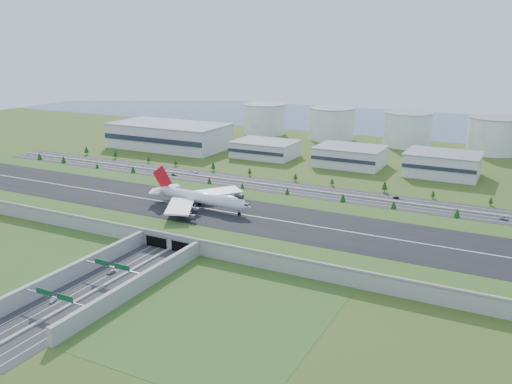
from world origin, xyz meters
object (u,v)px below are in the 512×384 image
at_px(car_2, 163,264).
at_px(car_4, 174,175).
at_px(fuel_tank_a, 265,119).
at_px(car_7, 195,172).
at_px(car_1, 53,300).
at_px(car_3, 66,317).
at_px(car_6, 504,219).
at_px(car_0, 111,272).
at_px(boeing_747, 201,198).
at_px(car_5, 396,198).

relative_size(car_2, car_4, 1.09).
xyz_separation_m(fuel_tank_a, car_7, (36.70, -207.76, -16.69)).
height_order(fuel_tank_a, car_1, fuel_tank_a).
bearing_deg(car_3, car_2, -93.09).
bearing_deg(car_6, car_4, 103.17).
distance_m(fuel_tank_a, car_4, 224.85).
height_order(car_0, car_6, car_0).
height_order(boeing_747, car_6, boeing_747).
bearing_deg(car_5, car_7, -92.07).
height_order(car_4, car_7, car_4).
height_order(boeing_747, car_1, boeing_747).
height_order(car_2, car_7, car_2).
bearing_deg(car_7, car_4, -57.87).
xyz_separation_m(car_2, car_7, (-93.47, 172.16, -0.06)).
height_order(car_1, car_2, car_2).
height_order(car_0, car_2, car_0).
xyz_separation_m(car_0, car_5, (93.86, 192.74, -0.11)).
distance_m(car_6, car_7, 242.64).
distance_m(car_0, car_2, 25.39).
bearing_deg(fuel_tank_a, car_7, -79.98).
bearing_deg(car_6, car_2, 149.70).
xyz_separation_m(boeing_747, car_3, (19.38, -132.26, -13.78)).
distance_m(boeing_747, car_6, 192.35).
xyz_separation_m(car_1, car_5, (96.34, 227.16, 0.00)).
height_order(car_5, car_7, car_5).
bearing_deg(boeing_747, car_1, -84.16).
height_order(car_1, car_3, car_3).
relative_size(fuel_tank_a, car_3, 9.21).
bearing_deg(car_5, fuel_tank_a, -137.49).
xyz_separation_m(car_1, car_6, (168.17, 211.09, 0.07)).
relative_size(boeing_747, car_7, 16.11).
distance_m(car_2, car_6, 216.82).
bearing_deg(car_4, car_3, -149.37).
distance_m(car_1, car_2, 56.76).
height_order(boeing_747, car_0, boeing_747).
xyz_separation_m(car_3, car_5, (79.59, 235.71, -0.07)).
relative_size(fuel_tank_a, car_5, 11.54).
bearing_deg(car_6, car_3, 158.44).
distance_m(car_3, car_4, 241.71).
distance_m(car_1, car_7, 237.34).
relative_size(fuel_tank_a, car_1, 11.58).
relative_size(car_1, car_3, 0.80).
bearing_deg(car_7, car_1, -2.27).
height_order(car_0, car_5, car_0).
height_order(fuel_tank_a, car_6, fuel_tank_a).
bearing_deg(car_0, car_3, -64.09).
xyz_separation_m(car_4, car_5, (181.92, 16.73, -0.12)).
bearing_deg(car_1, fuel_tank_a, 90.03).
bearing_deg(car_4, fuel_tank_a, 12.03).
relative_size(car_0, car_3, 0.90).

